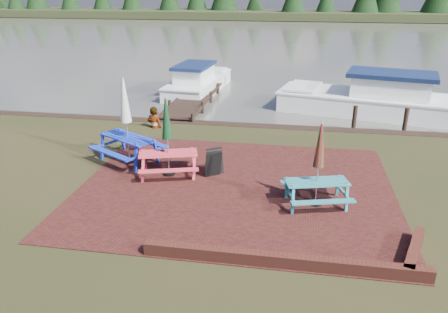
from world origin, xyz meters
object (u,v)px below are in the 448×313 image
Objects in this scene: picnic_table_red at (168,149)px; person at (153,107)px; picnic_table_blue at (127,133)px; boat_jetty at (198,83)px; boat_near at (371,100)px; jetty at (197,95)px; picnic_table_teal at (317,178)px; chalkboard at (214,163)px.

picnic_table_red is 1.39× the size of person.
picnic_table_blue is (-1.63, 0.90, 0.12)m from picnic_table_red.
boat_near is at bearing -12.27° from boat_jetty.
boat_jetty is (-0.37, 1.90, 0.24)m from jetty.
chalkboard is at bearing 139.69° from picnic_table_teal.
jetty is 1.07× the size of boat_near.
boat_near reaches higher than boat_jetty.
picnic_table_red is at bearing 153.33° from boat_near.
chalkboard is at bearing -69.62° from boat_jetty.
chalkboard is 0.10× the size of boat_near.
picnic_table_red is 1.47m from chalkboard.
chalkboard is at bearing -74.04° from jetty.
boat_near is (8.91, -2.81, 0.10)m from boat_jetty.
picnic_table_teal is at bearing -31.46° from picnic_table_red.
picnic_table_teal is 2.75× the size of chalkboard.
boat_jetty is (-6.13, 12.85, -0.45)m from picnic_table_teal.
boat_near is at bearing 59.43° from picnic_table_teal.
picnic_table_teal is 1.30× the size of person.
boat_jetty is 3.68× the size of person.
picnic_table_red reaches higher than jetty.
picnic_table_blue is 0.43× the size of boat_jetty.
picnic_table_red is 4.86m from person.
picnic_table_teal is at bearing -62.28° from jetty.
jetty is at bearing -73.75° from boat_jetty.
picnic_table_blue is at bearing -91.95° from jetty.
picnic_table_teal is 8.53m from person.
boat_jetty reaches higher than jetty.
jetty is (0.30, 8.82, -0.86)m from picnic_table_blue.
picnic_table_teal is at bearing -58.52° from chalkboard.
jetty is at bearing 81.99° from picnic_table_red.
boat_jetty is at bearing 100.40° from picnic_table_teal.
picnic_table_red is at bearing 124.90° from person.
boat_jetty is at bearing 85.11° from boat_near.
boat_near reaches higher than chalkboard.
picnic_table_teal is 10.43m from boat_near.
person is at bearing 122.94° from picnic_table_teal.
boat_jetty is at bearing -80.05° from person.
picnic_table_teal is 0.27× the size of boat_near.
picnic_table_teal reaches higher than person.
picnic_table_blue is at bearing 106.21° from person.
picnic_table_blue is (-6.06, 2.14, 0.17)m from picnic_table_teal.
picnic_table_red is at bearing 154.59° from chalkboard.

